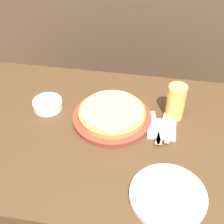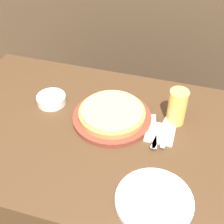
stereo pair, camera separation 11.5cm
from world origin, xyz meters
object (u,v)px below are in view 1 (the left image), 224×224
Objects in this scene: dinner_knife at (162,128)px; fork at (156,127)px; pizza_on_board at (112,115)px; beer_glass at (176,101)px; side_bowl at (48,104)px; dinner_plate at (168,196)px; spoon at (168,129)px.

fork is at bearing 180.00° from dinner_knife.
pizza_on_board is 2.11× the size of beer_glass.
side_bowl is 0.47m from fork.
dinner_plate reaches higher than spoon.
beer_glass is at bearing 78.40° from spoon.
beer_glass reaches higher than dinner_knife.
side_bowl is 0.52m from spoon.
fork is at bearing 100.91° from dinner_plate.
beer_glass is 0.12m from spoon.
dinner_plate is at bearing -83.66° from dinner_knife.
side_bowl is (-0.53, -0.03, -0.07)m from beer_glass.
spoon is at bearing -6.61° from side_bowl.
dinner_knife is at bearing -0.00° from fork.
dinner_plate reaches higher than dinner_knife.
side_bowl is 0.49m from dinner_knife.
beer_glass is at bearing 53.60° from fork.
beer_glass is 0.61× the size of dinner_plate.
fork is 0.02m from dinner_knife.
spoon is (0.52, -0.06, -0.00)m from side_bowl.
spoon is (0.05, -0.00, 0.00)m from fork.
beer_glass is 0.54m from side_bowl.
pizza_on_board is at bearing 125.39° from dinner_plate.
spoon is (-0.02, -0.09, -0.07)m from beer_glass.
beer_glass is 0.82× the size of dinner_knife.
dinner_plate is 1.34× the size of dinner_knife.
side_bowl is at bearing 173.39° from spoon.
beer_glass is at bearing 13.94° from pizza_on_board.
pizza_on_board is 2.02× the size of spoon.
side_bowl is 0.67× the size of fork.
pizza_on_board reaches higher than side_bowl.
dinner_knife is at bearing -115.23° from beer_glass.
pizza_on_board reaches higher than dinner_knife.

